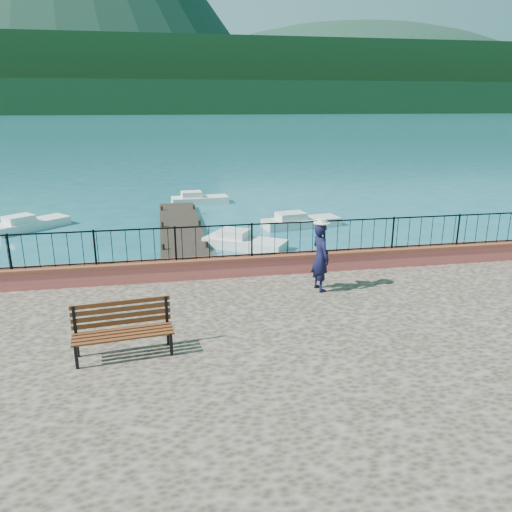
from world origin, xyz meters
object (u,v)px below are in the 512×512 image
object	(u,v)px
person	(320,257)
boat_1	(245,239)
boat_4	(200,197)
boat_3	(30,221)
boat_2	(302,219)
park_bench	(124,341)

from	to	relation	value
person	boat_1	xyz separation A→B (m)	(-0.65, 8.47, -1.73)
person	boat_4	world-z (taller)	person
person	boat_3	bearing A→B (deg)	26.93
person	boat_2	distance (m)	12.33
park_bench	boat_2	bearing A→B (deg)	55.55
boat_3	boat_4	bearing A→B (deg)	-10.73
park_bench	boat_3	xyz separation A→B (m)	(-5.70, 16.74, -1.12)
person	boat_2	bearing A→B (deg)	-24.09
person	boat_1	size ratio (longest dim) A/B	0.52
boat_3	boat_4	distance (m)	10.28
park_bench	boat_4	distance (m)	22.12
boat_1	boat_2	xyz separation A→B (m)	(3.50, 3.40, 0.00)
boat_1	boat_3	distance (m)	11.42
boat_3	person	bearing A→B (deg)	-93.10
park_bench	person	bearing A→B (deg)	23.13
park_bench	boat_4	size ratio (longest dim) A/B	0.58
boat_2	boat_3	xyz separation A→B (m)	(-13.54, 2.05, 0.00)
park_bench	boat_1	size ratio (longest dim) A/B	0.56
boat_2	boat_3	bearing A→B (deg)	161.74
park_bench	boat_2	size ratio (longest dim) A/B	0.51
park_bench	boat_1	xyz separation A→B (m)	(4.34, 11.29, -1.12)
person	park_bench	bearing A→B (deg)	108.93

